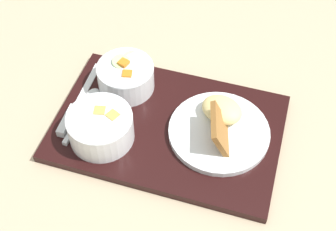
{
  "coord_description": "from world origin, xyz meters",
  "views": [
    {
      "loc": [
        0.21,
        -0.51,
        0.74
      ],
      "look_at": [
        0.0,
        0.0,
        0.05
      ],
      "focal_mm": 50.0,
      "sensor_mm": 36.0,
      "label": 1
    }
  ],
  "objects_px": {
    "bowl_salad": "(126,75)",
    "spoon": "(87,105)",
    "knife": "(72,112)",
    "bowl_soup": "(101,126)",
    "plate_main": "(220,126)"
  },
  "relations": [
    {
      "from": "bowl_salad",
      "to": "spoon",
      "type": "xyz_separation_m",
      "value": [
        -0.05,
        -0.08,
        -0.03
      ]
    },
    {
      "from": "bowl_salad",
      "to": "knife",
      "type": "xyz_separation_m",
      "value": [
        -0.07,
        -0.11,
        -0.03
      ]
    },
    {
      "from": "spoon",
      "to": "plate_main",
      "type": "bearing_deg",
      "value": -84.12
    },
    {
      "from": "bowl_soup",
      "to": "plate_main",
      "type": "bearing_deg",
      "value": 25.67
    },
    {
      "from": "bowl_soup",
      "to": "knife",
      "type": "bearing_deg",
      "value": 161.73
    },
    {
      "from": "bowl_salad",
      "to": "bowl_soup",
      "type": "height_order",
      "value": "bowl_salad"
    },
    {
      "from": "spoon",
      "to": "bowl_soup",
      "type": "bearing_deg",
      "value": -134.93
    },
    {
      "from": "bowl_soup",
      "to": "spoon",
      "type": "height_order",
      "value": "bowl_soup"
    },
    {
      "from": "bowl_soup",
      "to": "spoon",
      "type": "xyz_separation_m",
      "value": [
        -0.06,
        0.06,
        -0.03
      ]
    },
    {
      "from": "plate_main",
      "to": "knife",
      "type": "bearing_deg",
      "value": -165.88
    },
    {
      "from": "bowl_salad",
      "to": "spoon",
      "type": "relative_size",
      "value": 0.78
    },
    {
      "from": "knife",
      "to": "spoon",
      "type": "xyz_separation_m",
      "value": [
        0.02,
        0.03,
        -0.0
      ]
    },
    {
      "from": "bowl_soup",
      "to": "plate_main",
      "type": "height_order",
      "value": "plate_main"
    },
    {
      "from": "bowl_salad",
      "to": "knife",
      "type": "relative_size",
      "value": 0.58
    },
    {
      "from": "spoon",
      "to": "bowl_salad",
      "type": "bearing_deg",
      "value": -35.04
    }
  ]
}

